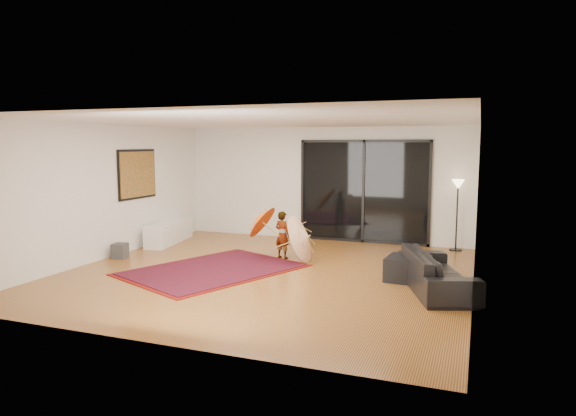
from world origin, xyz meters
The scene contains 17 objects.
floor centered at (0.00, 0.00, 0.00)m, with size 7.00×7.00×0.00m, color #A46A2C.
ceiling centered at (0.00, 0.00, 2.70)m, with size 7.00×7.00×0.00m, color white.
wall_back centered at (0.00, 3.50, 1.35)m, with size 7.00×7.00×0.00m, color silver.
wall_front centered at (0.00, -3.50, 1.35)m, with size 7.00×7.00×0.00m, color silver.
wall_left centered at (-3.50, 0.00, 1.35)m, with size 7.00×7.00×0.00m, color silver.
wall_right centered at (3.50, 0.00, 1.35)m, with size 7.00×7.00×0.00m, color silver.
sliding_door centered at (1.00, 3.47, 1.20)m, with size 3.06×0.07×2.40m.
painting centered at (-3.46, 1.00, 1.65)m, with size 0.04×1.28×1.08m.
media_console centered at (-3.25, 1.83, 0.25)m, with size 0.45×1.79×0.50m, color white.
speaker centered at (-3.25, 0.05, 0.15)m, with size 0.27×0.27×0.30m, color #424244.
persian_rug centered at (-0.99, -0.17, 0.01)m, with size 3.22×3.67×0.02m.
sofa centered at (2.95, -0.07, 0.30)m, with size 2.08×0.81×0.61m, color black.
ottoman centered at (2.45, 0.38, 0.20)m, with size 0.69×0.69×0.40m, color black.
floor_lamp centered at (3.10, 3.25, 1.22)m, with size 0.27×0.27×1.55m.
child centered at (-0.15, 1.20, 0.48)m, with size 0.35×0.23×0.97m, color #999999.
parasol_orange centered at (-0.70, 1.15, 0.73)m, with size 0.58×0.76×0.85m.
parasol_white centered at (0.45, 1.05, 0.50)m, with size 0.53×0.97×0.97m.
Camera 1 is at (3.52, -8.31, 2.31)m, focal length 32.00 mm.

